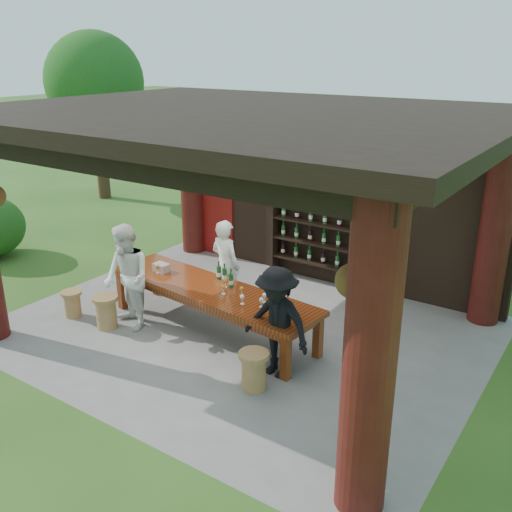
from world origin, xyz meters
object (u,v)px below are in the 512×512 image
Objects in this scene: wine_shelf at (324,235)px; napkin_basket at (161,268)px; guest_woman at (127,278)px; stool_far_left at (72,303)px; tasting_table at (211,294)px; stool_near_left at (106,311)px; host at (226,266)px; stool_near_right at (254,370)px; guest_man at (277,323)px.

wine_shelf is 8.48× the size of napkin_basket.
wine_shelf is 3.82m from guest_woman.
wine_shelf is 4.69m from stool_far_left.
tasting_table is (-0.56, -2.75, -0.34)m from wine_shelf.
wine_shelf reaches higher than stool_near_left.
napkin_basket is (-1.12, 0.08, 0.18)m from tasting_table.
guest_woman is (0.30, 0.24, 0.57)m from stool_near_left.
host is 1.09m from napkin_basket.
guest_woman is (-1.74, -3.40, -0.11)m from wine_shelf.
wine_shelf is at bearing 81.83° from guest_woman.
host is at bearing 135.22° from stool_near_right.
guest_man is at bearing 6.62° from stool_near_left.
stool_near_left is 1.15m from napkin_basket.
guest_man is (1.86, -1.32, -0.01)m from host.
napkin_basket is at bearing 104.08° from guest_woman.
tasting_table is 1.66m from guest_man.
guest_woman is at bearing 172.38° from stool_near_right.
guest_man is (1.01, -3.28, -0.18)m from wine_shelf.
tasting_table is at bearing 166.22° from guest_man.
wine_shelf is 3.16m from napkin_basket.
stool_near_left is 1.02× the size of stool_near_right.
stool_far_left is 2.67m from host.
stool_near_left is at bearing 2.77° from stool_far_left.
stool_near_left is at bearing 61.53° from host.
stool_far_left is at bearing -177.23° from stool_near_left.
guest_man is 2.75m from napkin_basket.
tasting_table is at bearing 47.63° from guest_woman.
host is 6.21× the size of napkin_basket.
host is 1.69m from guest_woman.
wine_shelf is at bearing 52.37° from stool_far_left.
host reaches higher than guest_man.
napkin_basket reaches higher than tasting_table.
tasting_table reaches higher than stool_far_left.
wine_shelf reaches higher than guest_man.
tasting_table is 8.49× the size of stool_far_left.
stool_far_left is (-3.79, 0.09, -0.04)m from stool_near_right.
stool_near_right is 2.78m from guest_woman.
host reaches higher than tasting_table.
guest_woman is (-0.88, -1.44, 0.06)m from host.
guest_woman reaches higher than stool_near_left.
stool_near_right is 0.34× the size of guest_man.
tasting_table is 1.85m from stool_near_right.
napkin_basket is at bearing 40.85° from stool_far_left.
guest_woman is (1.09, 0.27, 0.62)m from stool_far_left.
stool_far_left is at bearing -147.00° from guest_woman.
tasting_table is 7.18× the size of stool_near_right.
host is 1.01× the size of guest_man.
host is 2.28m from guest_man.
wine_shelf is at bearing 57.90° from napkin_basket.
host reaches higher than stool_near_left.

